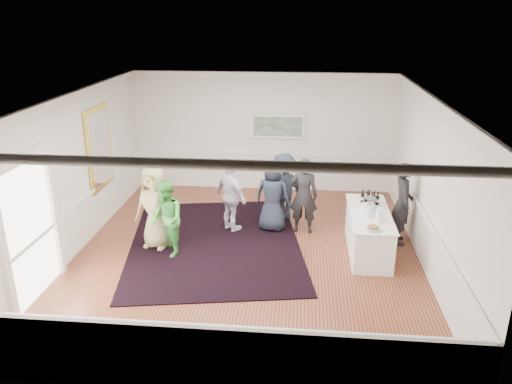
# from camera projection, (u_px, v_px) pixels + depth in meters

# --- Properties ---
(floor) EXTENTS (8.00, 8.00, 0.00)m
(floor) POSITION_uv_depth(u_px,v_px,m) (247.00, 253.00, 10.26)
(floor) COLOR brown
(floor) RESTS_ON ground
(ceiling) EXTENTS (7.00, 8.00, 0.02)m
(ceiling) POSITION_uv_depth(u_px,v_px,m) (246.00, 98.00, 9.15)
(ceiling) COLOR white
(ceiling) RESTS_ON wall_back
(wall_left) EXTENTS (0.02, 8.00, 3.20)m
(wall_left) POSITION_uv_depth(u_px,v_px,m) (73.00, 175.00, 10.02)
(wall_left) COLOR white
(wall_left) RESTS_ON floor
(wall_right) EXTENTS (0.02, 8.00, 3.20)m
(wall_right) POSITION_uv_depth(u_px,v_px,m) (431.00, 186.00, 9.40)
(wall_right) COLOR white
(wall_right) RESTS_ON floor
(wall_back) EXTENTS (7.00, 0.02, 3.20)m
(wall_back) POSITION_uv_depth(u_px,v_px,m) (263.00, 132.00, 13.44)
(wall_back) COLOR white
(wall_back) RESTS_ON floor
(wall_front) EXTENTS (7.00, 0.02, 3.20)m
(wall_front) POSITION_uv_depth(u_px,v_px,m) (209.00, 287.00, 5.97)
(wall_front) COLOR white
(wall_front) RESTS_ON floor
(wainscoting) EXTENTS (7.00, 8.00, 1.00)m
(wainscoting) POSITION_uv_depth(u_px,v_px,m) (247.00, 231.00, 10.09)
(wainscoting) COLOR white
(wainscoting) RESTS_ON floor
(mirror) EXTENTS (0.05, 1.25, 1.85)m
(mirror) POSITION_uv_depth(u_px,v_px,m) (100.00, 148.00, 11.16)
(mirror) COLOR #F5DD48
(mirror) RESTS_ON wall_left
(doorway) EXTENTS (0.10, 1.78, 2.56)m
(doorway) POSITION_uv_depth(u_px,v_px,m) (28.00, 221.00, 8.30)
(doorway) COLOR white
(doorway) RESTS_ON wall_left
(landscape_painting) EXTENTS (1.44, 0.06, 0.66)m
(landscape_painting) POSITION_uv_depth(u_px,v_px,m) (278.00, 126.00, 13.29)
(landscape_painting) COLOR white
(landscape_painting) RESTS_ON wall_back
(area_rug) EXTENTS (4.30, 5.20, 0.02)m
(area_rug) POSITION_uv_depth(u_px,v_px,m) (215.00, 243.00, 10.70)
(area_rug) COLOR black
(area_rug) RESTS_ON floor
(serving_table) EXTENTS (0.82, 2.14, 0.86)m
(serving_table) POSITION_uv_depth(u_px,v_px,m) (368.00, 232.00, 10.21)
(serving_table) COLOR white
(serving_table) RESTS_ON floor
(bartender) EXTENTS (0.43, 0.65, 1.78)m
(bartender) POSITION_uv_depth(u_px,v_px,m) (402.00, 203.00, 10.47)
(bartender) COLOR black
(bartender) RESTS_ON floor
(guest_tan) EXTENTS (0.98, 0.77, 1.77)m
(guest_tan) POSITION_uv_depth(u_px,v_px,m) (155.00, 207.00, 10.27)
(guest_tan) COLOR tan
(guest_tan) RESTS_ON floor
(guest_green) EXTENTS (0.92, 0.97, 1.57)m
(guest_green) POSITION_uv_depth(u_px,v_px,m) (167.00, 219.00, 9.96)
(guest_green) COLOR green
(guest_green) RESTS_ON floor
(guest_lilac) EXTENTS (0.96, 0.94, 1.62)m
(guest_lilac) POSITION_uv_depth(u_px,v_px,m) (231.00, 197.00, 11.06)
(guest_lilac) COLOR white
(guest_lilac) RESTS_ON floor
(guest_dark_a) EXTENTS (1.19, 1.16, 1.64)m
(guest_dark_a) POSITION_uv_depth(u_px,v_px,m) (284.00, 187.00, 11.61)
(guest_dark_a) COLOR #202736
(guest_dark_a) RESTS_ON floor
(guest_dark_b) EXTENTS (0.66, 0.46, 1.72)m
(guest_dark_b) POSITION_uv_depth(u_px,v_px,m) (304.00, 196.00, 10.99)
(guest_dark_b) COLOR black
(guest_dark_b) RESTS_ON floor
(guest_navy) EXTENTS (0.89, 0.68, 1.63)m
(guest_navy) POSITION_uv_depth(u_px,v_px,m) (273.00, 196.00, 11.11)
(guest_navy) COLOR #202736
(guest_navy) RESTS_ON floor
(wine_bottles) EXTENTS (0.37, 0.23, 0.31)m
(wine_bottles) POSITION_uv_depth(u_px,v_px,m) (370.00, 197.00, 10.46)
(wine_bottles) COLOR black
(wine_bottles) RESTS_ON serving_table
(juice_pitchers) EXTENTS (0.37, 0.54, 0.24)m
(juice_pitchers) POSITION_uv_depth(u_px,v_px,m) (373.00, 212.00, 9.77)
(juice_pitchers) COLOR #77A43A
(juice_pitchers) RESTS_ON serving_table
(ice_bucket) EXTENTS (0.26, 0.26, 0.25)m
(ice_bucket) POSITION_uv_depth(u_px,v_px,m) (369.00, 204.00, 10.21)
(ice_bucket) COLOR silver
(ice_bucket) RESTS_ON serving_table
(nut_bowl) EXTENTS (0.28, 0.28, 0.08)m
(nut_bowl) POSITION_uv_depth(u_px,v_px,m) (373.00, 228.00, 9.26)
(nut_bowl) COLOR white
(nut_bowl) RESTS_ON serving_table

